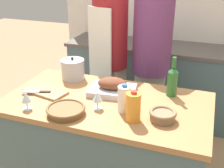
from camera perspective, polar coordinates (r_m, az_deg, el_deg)
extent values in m
cube|color=#4C666B|center=(2.30, -1.07, -13.74)|extent=(1.45, 0.79, 0.85)
cube|color=#A37042|center=(2.06, -1.16, -3.86)|extent=(1.49, 0.81, 0.04)
cube|color=#4C666B|center=(3.53, 7.56, 0.52)|extent=(1.94, 0.58, 0.87)
cube|color=#56514C|center=(3.38, 7.98, 7.60)|extent=(2.00, 0.60, 0.04)
cube|color=silver|center=(3.63, 9.58, 14.89)|extent=(2.50, 0.10, 2.55)
cube|color=#BCBCC1|center=(2.15, 0.02, -1.31)|extent=(0.37, 0.29, 0.04)
ellipsoid|color=brown|center=(2.12, 0.02, 0.13)|extent=(0.24, 0.18, 0.09)
cylinder|color=brown|center=(1.89, -9.35, -5.44)|extent=(0.24, 0.24, 0.04)
torus|color=brown|center=(1.88, -9.39, -4.91)|extent=(0.26, 0.26, 0.02)
cube|color=#AD7F51|center=(2.22, -13.36, -1.48)|extent=(0.36, 0.23, 0.02)
cylinder|color=#B7B7BC|center=(2.41, -7.95, 2.86)|extent=(0.19, 0.19, 0.16)
cylinder|color=#B7B7BC|center=(2.38, -8.07, 4.76)|extent=(0.20, 0.20, 0.01)
sphere|color=black|center=(2.38, -8.09, 5.17)|extent=(0.02, 0.02, 0.02)
cylinder|color=#846647|center=(1.83, 10.24, -6.50)|extent=(0.16, 0.16, 0.05)
torus|color=#846647|center=(1.81, 10.30, -5.78)|extent=(0.17, 0.17, 0.03)
cylinder|color=orange|center=(1.77, 4.34, -4.68)|extent=(0.09, 0.09, 0.19)
cylinder|color=red|center=(1.72, 4.45, -1.67)|extent=(0.04, 0.04, 0.02)
cylinder|color=white|center=(1.87, 2.52, -3.05)|extent=(0.09, 0.09, 0.18)
cylinder|color=#3360B2|center=(1.83, 2.58, -0.28)|extent=(0.04, 0.04, 0.02)
cylinder|color=#28662D|center=(2.13, 12.11, 0.04)|extent=(0.08, 0.08, 0.19)
cone|color=#28662D|center=(2.09, 12.38, 2.83)|extent=(0.08, 0.08, 0.04)
cylinder|color=#28662D|center=(2.07, 12.52, 4.31)|extent=(0.03, 0.03, 0.08)
cylinder|color=silver|center=(1.94, -2.93, -4.91)|extent=(0.07, 0.07, 0.00)
cylinder|color=silver|center=(1.93, -2.95, -4.14)|extent=(0.01, 0.01, 0.06)
cone|color=silver|center=(1.90, -2.99, -2.50)|extent=(0.07, 0.07, 0.07)
cylinder|color=silver|center=(2.02, -16.79, -4.78)|extent=(0.07, 0.07, 0.00)
cylinder|color=silver|center=(2.01, -16.89, -4.08)|extent=(0.01, 0.01, 0.05)
cone|color=silver|center=(1.98, -17.10, -2.53)|extent=(0.07, 0.07, 0.07)
cube|color=#B7B7BC|center=(2.22, -16.19, -1.52)|extent=(0.14, 0.07, 0.01)
cube|color=black|center=(2.19, -13.46, -1.56)|extent=(0.09, 0.05, 0.01)
cube|color=silver|center=(3.35, 7.66, 8.37)|extent=(0.18, 0.14, 0.06)
cylinder|color=#B7B7BC|center=(3.33, 7.35, 9.78)|extent=(0.13, 0.13, 0.11)
cube|color=silver|center=(3.31, 8.85, 10.23)|extent=(0.05, 0.08, 0.18)
cube|color=silver|center=(3.29, 7.90, 12.63)|extent=(0.17, 0.08, 0.09)
cylinder|color=#234C28|center=(3.45, 5.06, 9.55)|extent=(0.07, 0.07, 0.13)
cylinder|color=black|center=(3.43, 5.11, 10.76)|extent=(0.03, 0.03, 0.02)
cylinder|color=#332D28|center=(3.46, -0.95, 10.21)|extent=(0.06, 0.06, 0.19)
cylinder|color=black|center=(3.43, -0.96, 11.91)|extent=(0.02, 0.02, 0.02)
cube|color=beige|center=(3.01, -0.31, -3.92)|extent=(0.31, 0.26, 0.85)
cylinder|color=maroon|center=(2.73, -0.35, 10.63)|extent=(0.34, 0.34, 0.71)
cube|color=silver|center=(2.66, -2.46, 5.76)|extent=(0.26, 0.09, 0.90)
cube|color=beige|center=(2.92, 7.38, -5.11)|extent=(0.32, 0.25, 0.84)
cylinder|color=#663360|center=(2.64, 8.27, 9.63)|extent=(0.36, 0.36, 0.70)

